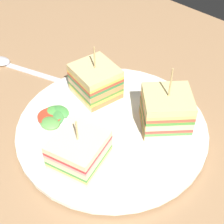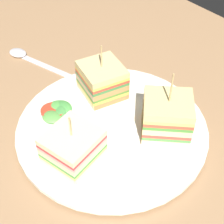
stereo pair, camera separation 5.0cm
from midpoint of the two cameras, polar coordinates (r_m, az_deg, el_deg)
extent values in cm
cube|color=#9B7550|center=(53.83, -2.66, -4.18)|extent=(125.44, 87.07, 1.80)
cylinder|color=white|center=(52.93, -2.70, -3.31)|extent=(18.43, 18.43, 0.64)
cylinder|color=white|center=(52.41, -2.73, -2.79)|extent=(29.72, 29.72, 0.78)
cube|color=beige|center=(57.52, -5.24, 3.43)|extent=(8.21, 7.84, 0.97)
cube|color=#9E7242|center=(55.27, -3.37, 1.53)|extent=(1.54, 6.38, 0.97)
cube|color=yellow|center=(57.04, -5.29, 3.99)|extent=(8.21, 7.84, 0.50)
cube|color=#4B832F|center=(56.72, -5.32, 4.38)|extent=(8.21, 7.84, 0.50)
cube|color=#DBB486|center=(56.25, -5.37, 4.96)|extent=(8.21, 7.84, 0.97)
cube|color=#B2844C|center=(53.95, -3.46, 3.07)|extent=(1.54, 6.38, 0.97)
cube|color=#3A8140|center=(55.79, -5.42, 5.54)|extent=(8.21, 7.84, 0.50)
cube|color=#DF442F|center=(55.48, -5.45, 5.95)|extent=(8.21, 7.84, 0.50)
cube|color=#F7CC4D|center=(55.17, -5.49, 6.36)|extent=(8.21, 7.84, 0.50)
cube|color=#DFC17F|center=(54.72, -5.54, 6.97)|extent=(8.21, 7.84, 0.97)
cylinder|color=tan|center=(53.27, -5.72, 9.08)|extent=(0.24, 0.24, 3.97)
cube|color=beige|center=(47.82, -8.52, -8.03)|extent=(8.25, 8.54, 0.93)
cube|color=#9E7242|center=(49.51, -6.27, -5.28)|extent=(6.35, 1.97, 0.93)
cube|color=#EDCD65|center=(47.28, -8.61, -7.51)|extent=(8.25, 8.54, 0.46)
cube|color=green|center=(46.92, -8.67, -7.16)|extent=(8.25, 8.54, 0.46)
cube|color=beige|center=(46.38, -8.76, -6.62)|extent=(8.25, 8.54, 0.93)
cube|color=#B2844C|center=(48.13, -6.43, -3.84)|extent=(6.35, 1.97, 0.93)
cube|color=#E4A396|center=(45.85, -8.85, -6.08)|extent=(8.25, 8.54, 0.46)
cube|color=red|center=(45.50, -8.91, -5.70)|extent=(8.25, 8.54, 0.46)
cube|color=beige|center=(44.98, -9.01, -5.13)|extent=(8.25, 8.54, 0.93)
cylinder|color=tan|center=(43.40, -9.32, -3.30)|extent=(0.24, 0.24, 3.32)
cube|color=beige|center=(52.16, 6.24, -1.90)|extent=(9.65, 9.67, 1.04)
cube|color=#B2844C|center=(51.77, 2.45, -2.06)|extent=(4.89, 4.67, 1.04)
cube|color=#4E9045|center=(51.58, 6.30, -1.28)|extent=(9.65, 9.67, 0.58)
cube|color=#E34235|center=(51.17, 6.35, -0.83)|extent=(9.65, 9.67, 0.58)
cube|color=beige|center=(50.61, 6.42, -0.18)|extent=(9.65, 9.67, 1.04)
cube|color=#9E7242|center=(50.21, 2.53, -0.32)|extent=(4.89, 4.67, 1.04)
cube|color=#479036|center=(50.05, 6.50, 0.48)|extent=(9.65, 9.67, 0.58)
cube|color=#D84B35|center=(49.65, 6.55, 0.97)|extent=(9.65, 9.67, 0.58)
cube|color=#E1C562|center=(49.26, 6.60, 1.45)|extent=(9.65, 9.67, 0.58)
cube|color=#DEC67B|center=(48.72, 6.68, 2.15)|extent=(9.65, 9.67, 1.04)
cylinder|color=tan|center=(46.80, 6.97, 4.83)|extent=(0.24, 0.24, 4.86)
ellipsoid|color=#479044|center=(53.89, -11.89, -0.90)|extent=(4.03, 4.03, 1.17)
ellipsoid|color=#479443|center=(54.59, -11.41, -0.07)|extent=(3.31, 2.48, 1.05)
ellipsoid|color=#54A848|center=(54.72, -12.43, -0.18)|extent=(4.71, 4.86, 1.06)
ellipsoid|color=#61A74D|center=(53.05, -13.15, -1.96)|extent=(3.49, 3.01, 1.35)
cylinder|color=red|center=(54.02, -13.15, -0.91)|extent=(3.91, 3.92, 0.64)
cube|color=silver|center=(66.49, -15.24, 6.37)|extent=(12.27, 5.11, 0.25)
ellipsoid|color=silver|center=(70.95, -20.37, 8.06)|extent=(4.54, 3.86, 1.00)
camera|label=1|loc=(0.02, -92.87, -2.79)|focal=53.70mm
camera|label=2|loc=(0.02, 87.13, 2.79)|focal=53.70mm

